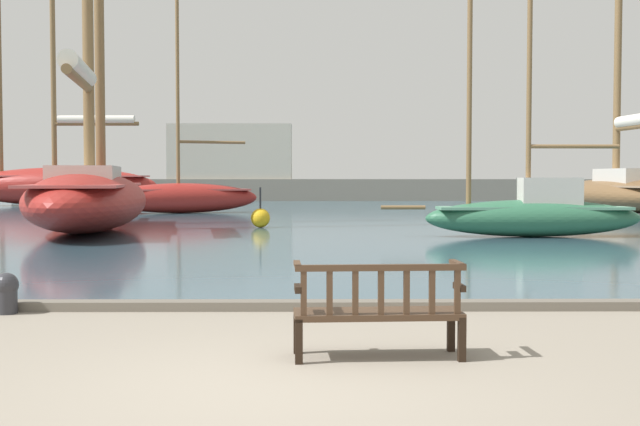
# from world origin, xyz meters

# --- Properties ---
(ground_plane) EXTENTS (160.00, 160.00, 0.00)m
(ground_plane) POSITION_xyz_m (0.00, 0.00, 0.00)
(ground_plane) COLOR gray
(harbor_water) EXTENTS (100.00, 80.00, 0.08)m
(harbor_water) POSITION_xyz_m (0.00, 44.00, 0.04)
(harbor_water) COLOR #385666
(harbor_water) RESTS_ON ground
(quay_edge_kerb) EXTENTS (40.00, 0.30, 0.12)m
(quay_edge_kerb) POSITION_xyz_m (0.00, 3.85, 0.06)
(quay_edge_kerb) COLOR #675F54
(quay_edge_kerb) RESTS_ON ground
(park_bench) EXTENTS (1.63, 0.61, 0.92)m
(park_bench) POSITION_xyz_m (0.97, 1.04, 0.47)
(park_bench) COLOR black
(park_bench) RESTS_ON ground
(sailboat_nearest_port) EXTENTS (11.67, 3.19, 16.04)m
(sailboat_nearest_port) POSITION_xyz_m (-14.75, 41.14, 1.49)
(sailboat_nearest_port) COLOR maroon
(sailboat_nearest_port) RESTS_ON harbor_water
(sailboat_centre_channel) EXTENTS (4.60, 13.41, 12.70)m
(sailboat_centre_channel) POSITION_xyz_m (14.76, 31.05, 1.16)
(sailboat_centre_channel) COLOR brown
(sailboat_centre_channel) RESTS_ON harbor_water
(sailboat_distant_harbor) EXTENTS (5.14, 13.81, 14.94)m
(sailboat_distant_harbor) POSITION_xyz_m (-6.61, 18.29, 1.35)
(sailboat_distant_harbor) COLOR maroon
(sailboat_distant_harbor) RESTS_ON harbor_water
(sailboat_mid_starboard) EXTENTS (7.29, 1.46, 8.69)m
(sailboat_mid_starboard) POSITION_xyz_m (6.52, 15.78, 0.79)
(sailboat_mid_starboard) COLOR #2D6647
(sailboat_mid_starboard) RESTS_ON harbor_water
(sailboat_mid_port) EXTENTS (7.37, 3.99, 9.90)m
(sailboat_mid_port) POSITION_xyz_m (-5.82, 31.06, 0.87)
(sailboat_mid_port) COLOR maroon
(sailboat_mid_port) RESTS_ON harbor_water
(mooring_bollard) EXTENTS (0.31, 0.31, 0.52)m
(mooring_bollard) POSITION_xyz_m (-3.55, 3.59, 0.28)
(mooring_bollard) COLOR #2D2D33
(mooring_bollard) RESTS_ON ground
(channel_buoy) EXTENTS (0.64, 0.64, 1.34)m
(channel_buoy) POSITION_xyz_m (-1.42, 19.98, 0.41)
(channel_buoy) COLOR gold
(channel_buoy) RESTS_ON harbor_water
(far_breakwater) EXTENTS (42.56, 2.40, 5.64)m
(far_breakwater) POSITION_xyz_m (-1.72, 52.05, 1.67)
(far_breakwater) COLOR slate
(far_breakwater) RESTS_ON ground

